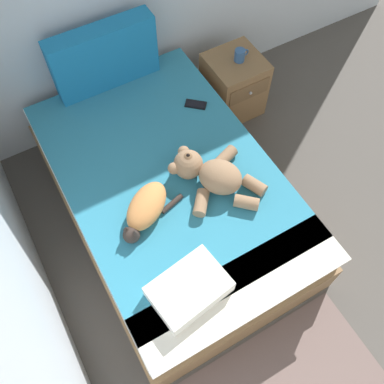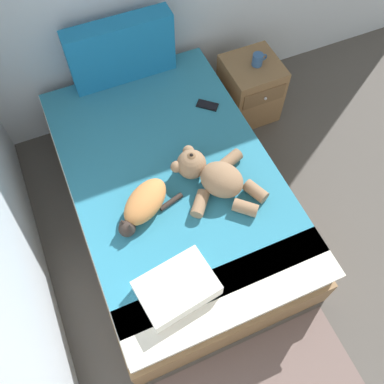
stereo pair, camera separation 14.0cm
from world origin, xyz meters
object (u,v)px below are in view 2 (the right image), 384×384
object	(u,v)px
teddy_bear	(213,176)
mug	(258,60)
cell_phone	(207,105)
nightstand	(250,89)
cat	(144,204)
patterned_cushion	(121,51)
bed	(173,193)
throw_pillow	(177,288)

from	to	relation	value
teddy_bear	mug	xyz separation A→B (m)	(0.76, 0.83, -0.05)
cell_phone	nightstand	size ratio (longest dim) A/B	0.31
nightstand	cat	bearing A→B (deg)	-144.36
patterned_cushion	nightstand	distance (m)	1.08
bed	cell_phone	distance (m)	0.66
cat	nightstand	xyz separation A→B (m)	(1.18, 0.85, -0.34)
patterned_cushion	cat	bearing A→B (deg)	-103.03
patterned_cushion	cat	size ratio (longest dim) A/B	1.71
throw_pillow	mug	xyz separation A→B (m)	(1.22, 1.38, -0.02)
throw_pillow	nightstand	xyz separation A→B (m)	(1.20, 1.38, -0.32)
cell_phone	throw_pillow	size ratio (longest dim) A/B	0.40
cat	cell_phone	size ratio (longest dim) A/B	2.73
cell_phone	throw_pillow	xyz separation A→B (m)	(-0.70, -1.14, 0.05)
bed	cat	distance (m)	0.46
mug	throw_pillow	bearing A→B (deg)	-131.48
bed	mug	distance (m)	1.19
patterned_cushion	mug	xyz separation A→B (m)	(0.95, -0.27, -0.19)
cat	teddy_bear	xyz separation A→B (m)	(0.45, 0.01, 0.01)
teddy_bear	throw_pillow	bearing A→B (deg)	-130.16
bed	nightstand	world-z (taller)	bed
cat	throw_pillow	xyz separation A→B (m)	(-0.01, -0.54, -0.02)
mug	cat	bearing A→B (deg)	-145.10
cat	nightstand	size ratio (longest dim) A/B	0.85
patterned_cushion	throw_pillow	distance (m)	1.68
bed	cat	bearing A→B (deg)	-142.37
bed	throw_pillow	xyz separation A→B (m)	(-0.26, -0.73, 0.32)
bed	patterned_cushion	xyz separation A→B (m)	(0.01, 0.92, 0.49)
bed	cell_phone	world-z (taller)	cell_phone
bed	teddy_bear	world-z (taller)	teddy_bear
patterned_cushion	nightstand	world-z (taller)	patterned_cushion
patterned_cushion	teddy_bear	distance (m)	1.13
cat	cell_phone	distance (m)	0.92
patterned_cushion	cell_phone	xyz separation A→B (m)	(0.43, -0.50, -0.22)
patterned_cushion	throw_pillow	world-z (taller)	patterned_cushion
teddy_bear	cell_phone	xyz separation A→B (m)	(0.24, 0.60, -0.08)
patterned_cushion	cat	xyz separation A→B (m)	(-0.26, -1.11, -0.16)
bed	mug	bearing A→B (deg)	34.15
nightstand	mug	bearing A→B (deg)	-18.40
cat	nightstand	world-z (taller)	cat
patterned_cushion	throw_pillow	xyz separation A→B (m)	(-0.27, -1.65, -0.17)
teddy_bear	throw_pillow	xyz separation A→B (m)	(-0.46, -0.55, -0.03)
throw_pillow	mug	distance (m)	1.84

